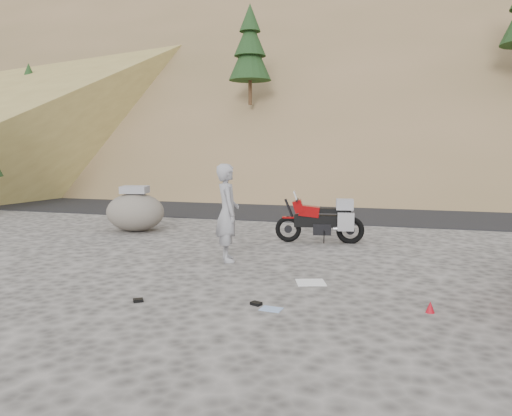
{
  "coord_description": "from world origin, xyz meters",
  "views": [
    {
      "loc": [
        2.87,
        -8.77,
        2.21
      ],
      "look_at": [
        0.11,
        0.77,
        1.0
      ],
      "focal_mm": 35.0,
      "sensor_mm": 36.0,
      "label": 1
    }
  ],
  "objects": [
    {
      "name": "ground",
      "position": [
        0.0,
        0.0,
        0.0
      ],
      "size": [
        140.0,
        140.0,
        0.0
      ],
      "primitive_type": "plane",
      "color": "#43403E",
      "rests_on": "ground"
    },
    {
      "name": "gear_glove_b",
      "position": [
        -0.69,
        -2.56,
        0.02
      ],
      "size": [
        0.17,
        0.16,
        0.05
      ],
      "primitive_type": "cube",
      "rotation": [
        0.0,
        0.0,
        0.62
      ],
      "color": "black",
      "rests_on": "ground"
    },
    {
      "name": "gear_blue_cloth",
      "position": [
        1.23,
        -2.36,
        0.01
      ],
      "size": [
        0.31,
        0.24,
        0.01
      ],
      "primitive_type": "cube",
      "rotation": [
        0.0,
        0.0,
        -0.1
      ],
      "color": "#85A2CE",
      "rests_on": "ground"
    },
    {
      "name": "road",
      "position": [
        0.0,
        9.0,
        0.0
      ],
      "size": [
        120.0,
        7.0,
        0.05
      ],
      "primitive_type": "cube",
      "color": "black",
      "rests_on": "ground"
    },
    {
      "name": "motorcycle",
      "position": [
        1.2,
        2.66,
        0.52
      ],
      "size": [
        2.06,
        0.78,
        1.23
      ],
      "rotation": [
        0.0,
        0.0,
        0.16
      ],
      "color": "black",
      "rests_on": "ground"
    },
    {
      "name": "gear_glove_a",
      "position": [
        0.98,
        -2.23,
        0.02
      ],
      "size": [
        0.18,
        0.16,
        0.04
      ],
      "primitive_type": "cube",
      "rotation": [
        0.0,
        0.0,
        -0.39
      ],
      "color": "black",
      "rests_on": "ground"
    },
    {
      "name": "gear_white_cloth",
      "position": [
        1.52,
        -0.87,
        0.01
      ],
      "size": [
        0.57,
        0.53,
        0.02
      ],
      "primitive_type": "cube",
      "rotation": [
        0.0,
        0.0,
        0.32
      ],
      "color": "white",
      "rests_on": "ground"
    },
    {
      "name": "boulder",
      "position": [
        -3.84,
        2.91,
        0.52
      ],
      "size": [
        1.56,
        1.33,
        1.19
      ],
      "rotation": [
        0.0,
        0.0,
        -0.0
      ],
      "color": "#5B564E",
      "rests_on": "ground"
    },
    {
      "name": "hillside",
      "position": [
        -0.05,
        40.88,
        11.08
      ],
      "size": [
        120.0,
        73.0,
        46.72
      ],
      "color": "brown",
      "rests_on": "ground"
    },
    {
      "name": "man",
      "position": [
        -0.33,
        0.3,
        0.0
      ],
      "size": [
        0.73,
        0.82,
        1.9
      ],
      "primitive_type": "imported",
      "rotation": [
        0.0,
        0.0,
        2.06
      ],
      "color": "gray",
      "rests_on": "ground"
    },
    {
      "name": "gear_funnel",
      "position": [
        3.32,
        -1.89,
        0.08
      ],
      "size": [
        0.13,
        0.13,
        0.16
      ],
      "primitive_type": "cone",
      "rotation": [
        0.0,
        0.0,
        0.03
      ],
      "color": "#AC0B18",
      "rests_on": "ground"
    }
  ]
}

